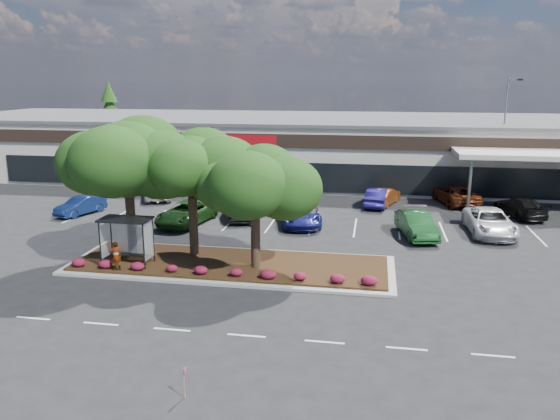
% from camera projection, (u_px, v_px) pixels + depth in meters
% --- Properties ---
extents(ground, '(160.00, 160.00, 0.00)m').
position_uv_depth(ground, '(249.00, 297.00, 26.23)').
color(ground, black).
rests_on(ground, ground).
extents(retail_store, '(80.40, 25.20, 6.25)m').
position_uv_depth(retail_store, '(322.00, 146.00, 57.93)').
color(retail_store, beige).
rests_on(retail_store, ground).
extents(landscape_island, '(18.00, 6.00, 0.26)m').
position_uv_depth(landscape_island, '(231.00, 265.00, 30.37)').
color(landscape_island, '#A2A39D').
rests_on(landscape_island, ground).
extents(lane_markings, '(33.12, 20.06, 0.01)m').
position_uv_depth(lane_markings, '(283.00, 236.00, 36.23)').
color(lane_markings, silver).
rests_on(lane_markings, ground).
extents(shrub_row, '(17.00, 0.80, 0.50)m').
position_uv_depth(shrub_row, '(220.00, 271.00, 28.26)').
color(shrub_row, maroon).
rests_on(shrub_row, landscape_island).
extents(bus_shelter, '(2.75, 1.55, 2.59)m').
position_uv_depth(bus_shelter, '(127.00, 227.00, 29.77)').
color(bus_shelter, black).
rests_on(bus_shelter, landscape_island).
extents(island_tree_west, '(7.20, 7.20, 7.89)m').
position_uv_depth(island_tree_west, '(129.00, 187.00, 30.89)').
color(island_tree_west, '#1A350E').
rests_on(island_tree_west, landscape_island).
extents(island_tree_mid, '(6.60, 6.60, 7.32)m').
position_uv_depth(island_tree_mid, '(192.00, 192.00, 31.04)').
color(island_tree_mid, '#1A350E').
rests_on(island_tree_mid, landscape_island).
extents(island_tree_east, '(5.80, 5.80, 6.50)m').
position_uv_depth(island_tree_east, '(255.00, 208.00, 29.03)').
color(island_tree_east, '#1A350E').
rests_on(island_tree_east, landscape_island).
extents(conifer_north_west, '(4.40, 4.40, 10.00)m').
position_uv_depth(conifer_north_west, '(110.00, 118.00, 74.12)').
color(conifer_north_west, '#1A350E').
rests_on(conifer_north_west, ground).
extents(person_waiting, '(0.68, 0.57, 1.59)m').
position_uv_depth(person_waiting, '(116.00, 256.00, 28.94)').
color(person_waiting, '#594C47').
rests_on(person_waiting, landscape_island).
extents(light_pole, '(1.39, 0.84, 10.33)m').
position_uv_depth(light_pole, '(503.00, 143.00, 48.96)').
color(light_pole, '#A2A39D').
rests_on(light_pole, ground).
extents(survey_stake, '(0.08, 0.14, 1.10)m').
position_uv_depth(survey_stake, '(185.00, 379.00, 17.77)').
color(survey_stake, '#A17C54').
rests_on(survey_stake, ground).
extents(car_0, '(2.75, 4.38, 1.36)m').
position_uv_depth(car_0, '(80.00, 206.00, 41.88)').
color(car_0, navy).
rests_on(car_0, ground).
extents(car_1, '(3.61, 6.09, 1.59)m').
position_uv_depth(car_1, '(186.00, 213.00, 39.21)').
color(car_1, '#1D4917').
rests_on(car_1, ground).
extents(car_2, '(2.96, 5.02, 1.56)m').
position_uv_depth(car_2, '(239.00, 209.00, 40.56)').
color(car_2, black).
rests_on(car_2, ground).
extents(car_3, '(3.92, 6.26, 1.61)m').
position_uv_depth(car_3, '(300.00, 213.00, 39.04)').
color(car_3, navy).
rests_on(car_3, ground).
extents(car_4, '(2.52, 5.09, 1.67)m').
position_uv_depth(car_4, '(305.00, 214.00, 38.86)').
color(car_4, '#5C5C63').
rests_on(car_4, ground).
extents(car_5, '(2.26, 4.84, 1.37)m').
position_uv_depth(car_5, '(419.00, 221.00, 37.39)').
color(car_5, slate).
rests_on(car_5, ground).
extents(car_6, '(2.80, 5.31, 1.66)m').
position_uv_depth(car_6, '(416.00, 225.00, 35.94)').
color(car_6, '#195021').
rests_on(car_6, ground).
extents(car_7, '(2.98, 6.10, 1.67)m').
position_uv_depth(car_7, '(490.00, 222.00, 36.61)').
color(car_7, silver).
rests_on(car_7, ground).
extents(car_9, '(4.01, 5.34, 1.35)m').
position_uv_depth(car_9, '(157.00, 192.00, 47.17)').
color(car_9, silver).
rests_on(car_9, ground).
extents(car_10, '(2.52, 5.30, 1.49)m').
position_uv_depth(car_10, '(247.00, 195.00, 45.26)').
color(car_10, silver).
rests_on(car_10, ground).
extents(car_11, '(4.31, 6.61, 1.69)m').
position_uv_depth(car_11, '(219.00, 190.00, 47.09)').
color(car_11, '#4F4F56').
rests_on(car_11, ground).
extents(car_12, '(2.70, 4.64, 1.45)m').
position_uv_depth(car_12, '(289.00, 201.00, 43.42)').
color(car_12, '#144B21').
rests_on(car_12, ground).
extents(car_13, '(2.18, 4.78, 1.52)m').
position_uv_depth(car_13, '(378.00, 197.00, 44.58)').
color(car_13, navy).
rests_on(car_13, ground).
extents(car_14, '(2.82, 4.60, 1.43)m').
position_uv_depth(car_14, '(384.00, 196.00, 45.15)').
color(car_14, brown).
rests_on(car_14, ground).
extents(car_15, '(3.92, 6.11, 1.57)m').
position_uv_depth(car_15, '(455.00, 194.00, 45.47)').
color(car_15, maroon).
rests_on(car_15, ground).
extents(car_17, '(3.48, 5.51, 1.49)m').
position_uv_depth(car_17, '(520.00, 207.00, 41.17)').
color(car_17, black).
rests_on(car_17, ground).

